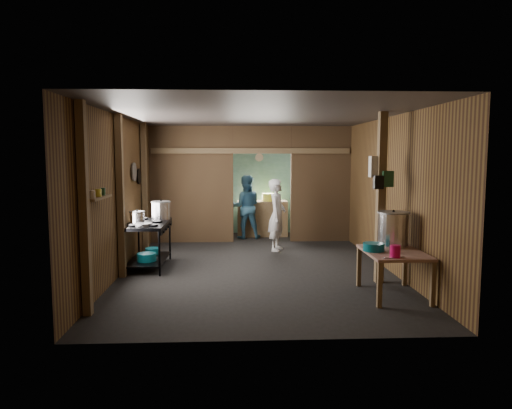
{
  "coord_description": "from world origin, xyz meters",
  "views": [
    {
      "loc": [
        -0.38,
        -8.23,
        1.95
      ],
      "look_at": [
        0.0,
        -0.2,
        1.1
      ],
      "focal_mm": 32.63,
      "sensor_mm": 36.0,
      "label": 1
    }
  ],
  "objects": [
    {
      "name": "floor",
      "position": [
        0.0,
        0.0,
        0.0
      ],
      "size": [
        4.5,
        7.0,
        0.0
      ],
      "primitive_type": "cube",
      "color": "black",
      "rests_on": "ground"
    },
    {
      "name": "ceiling",
      "position": [
        0.0,
        0.0,
        2.6
      ],
      "size": [
        4.5,
        7.0,
        0.0
      ],
      "primitive_type": "cube",
      "color": "#47423E",
      "rests_on": "ground"
    },
    {
      "name": "wall_back",
      "position": [
        0.0,
        3.5,
        1.3
      ],
      "size": [
        4.5,
        0.0,
        2.6
      ],
      "primitive_type": "cube",
      "color": "brown",
      "rests_on": "ground"
    },
    {
      "name": "wall_front",
      "position": [
        0.0,
        -3.5,
        1.3
      ],
      "size": [
        4.5,
        0.0,
        2.6
      ],
      "primitive_type": "cube",
      "color": "brown",
      "rests_on": "ground"
    },
    {
      "name": "wall_left",
      "position": [
        -2.25,
        0.0,
        1.3
      ],
      "size": [
        0.0,
        7.0,
        2.6
      ],
      "primitive_type": "cube",
      "color": "brown",
      "rests_on": "ground"
    },
    {
      "name": "wall_right",
      "position": [
        2.25,
        0.0,
        1.3
      ],
      "size": [
        0.0,
        7.0,
        2.6
      ],
      "primitive_type": "cube",
      "color": "brown",
      "rests_on": "ground"
    },
    {
      "name": "partition_left",
      "position": [
        -1.32,
        2.2,
        1.3
      ],
      "size": [
        1.85,
        0.1,
        2.6
      ],
      "primitive_type": "cube",
      "color": "brown",
      "rests_on": "floor"
    },
    {
      "name": "partition_right",
      "position": [
        1.57,
        2.2,
        1.3
      ],
      "size": [
        1.35,
        0.1,
        2.6
      ],
      "primitive_type": "cube",
      "color": "brown",
      "rests_on": "floor"
    },
    {
      "name": "partition_header",
      "position": [
        0.25,
        2.2,
        2.3
      ],
      "size": [
        1.3,
        0.1,
        0.6
      ],
      "primitive_type": "cube",
      "color": "brown",
      "rests_on": "wall_back"
    },
    {
      "name": "turquoise_panel",
      "position": [
        0.0,
        3.44,
        1.25
      ],
      "size": [
        4.4,
        0.06,
        2.5
      ],
      "primitive_type": "cube",
      "color": "#7EBEBB",
      "rests_on": "wall_back"
    },
    {
      "name": "back_counter",
      "position": [
        0.3,
        2.95,
        0.42
      ],
      "size": [
        1.2,
        0.5,
        0.85
      ],
      "primitive_type": "cube",
      "color": "brown",
      "rests_on": "floor"
    },
    {
      "name": "wall_clock",
      "position": [
        0.25,
        3.4,
        1.9
      ],
      "size": [
        0.2,
        0.03,
        0.2
      ],
      "primitive_type": "cylinder",
      "rotation": [
        1.57,
        0.0,
        0.0
      ],
      "color": "beige",
      "rests_on": "wall_back"
    },
    {
      "name": "post_left_a",
      "position": [
        -2.18,
        -2.6,
        1.3
      ],
      "size": [
        0.1,
        0.12,
        2.6
      ],
      "primitive_type": "cube",
      "color": "brown",
      "rests_on": "floor"
    },
    {
      "name": "post_left_b",
      "position": [
        -2.18,
        -0.8,
        1.3
      ],
      "size": [
        0.1,
        0.12,
        2.6
      ],
      "primitive_type": "cube",
      "color": "brown",
      "rests_on": "floor"
    },
    {
      "name": "post_left_c",
      "position": [
        -2.18,
        1.2,
        1.3
      ],
      "size": [
        0.1,
        0.12,
        2.6
      ],
      "primitive_type": "cube",
      "color": "brown",
      "rests_on": "floor"
    },
    {
      "name": "post_right",
      "position": [
        2.18,
        -0.2,
        1.3
      ],
      "size": [
        0.1,
        0.12,
        2.6
      ],
      "primitive_type": "cube",
      "color": "brown",
      "rests_on": "floor"
    },
    {
      "name": "post_free",
      "position": [
        1.85,
        -1.3,
        1.3
      ],
      "size": [
        0.12,
        0.12,
        2.6
      ],
      "primitive_type": "cube",
      "color": "brown",
      "rests_on": "floor"
    },
    {
      "name": "cross_beam",
      "position": [
        0.0,
        2.15,
        2.05
      ],
      "size": [
        4.4,
        0.12,
        0.12
      ],
      "primitive_type": "cube",
      "color": "brown",
      "rests_on": "wall_left"
    },
    {
      "name": "pan_lid_big",
      "position": [
        -2.21,
        0.4,
        1.65
      ],
      "size": [
        0.03,
        0.34,
        0.34
      ],
      "primitive_type": "cylinder",
      "rotation": [
        0.0,
        1.57,
        0.0
      ],
      "color": "gray",
      "rests_on": "wall_left"
    },
    {
      "name": "pan_lid_small",
      "position": [
        -2.21,
        0.8,
        1.55
      ],
      "size": [
        0.03,
        0.3,
        0.3
      ],
      "primitive_type": "cylinder",
      "rotation": [
        0.0,
        1.57,
        0.0
      ],
      "color": "black",
      "rests_on": "wall_left"
    },
    {
      "name": "wall_shelf",
      "position": [
        -2.15,
        -2.1,
        1.4
      ],
      "size": [
        0.14,
        0.8,
        0.03
      ],
      "primitive_type": "cube",
      "color": "brown",
      "rests_on": "wall_left"
    },
    {
      "name": "jar_white",
      "position": [
        -2.15,
        -2.35,
        1.47
      ],
      "size": [
        0.07,
        0.07,
        0.1
      ],
      "primitive_type": "cylinder",
      "color": "beige",
      "rests_on": "wall_shelf"
    },
    {
      "name": "jar_yellow",
      "position": [
        -2.15,
        -2.1,
        1.47
      ],
      "size": [
        0.08,
        0.08,
        0.1
      ],
      "primitive_type": "cylinder",
      "color": "yellow",
      "rests_on": "wall_shelf"
    },
    {
      "name": "jar_green",
      "position": [
        -2.15,
        -1.88,
        1.47
      ],
      "size": [
        0.06,
        0.06,
        0.1
      ],
      "primitive_type": "cylinder",
      "color": "#1C4629",
      "rests_on": "wall_shelf"
    },
    {
      "name": "bag_white",
      "position": [
        1.8,
        -1.22,
        1.78
      ],
      "size": [
        0.22,
        0.15,
        0.32
      ],
      "primitive_type": "cube",
      "color": "beige",
      "rests_on": "post_free"
    },
    {
      "name": "bag_green",
      "position": [
        1.92,
        -1.36,
        1.6
      ],
      "size": [
        0.16,
        0.12,
        0.24
      ],
      "primitive_type": "cube",
      "color": "#1C4629",
      "rests_on": "post_free"
    },
    {
      "name": "bag_black",
      "position": [
        1.78,
        -1.38,
        1.55
      ],
      "size": [
        0.14,
        0.1,
        0.2
      ],
      "primitive_type": "cube",
      "color": "black",
      "rests_on": "post_free"
    },
    {
      "name": "gas_range",
      "position": [
        -1.88,
        -0.17,
        0.4
      ],
      "size": [
        0.69,
        1.34,
        0.79
      ],
      "primitive_type": null,
      "color": "black",
      "rests_on": "floor"
    },
    {
      "name": "prep_table",
      "position": [
        1.83,
        -2.0,
        0.32
      ],
      "size": [
        0.78,
        1.07,
        0.63
      ],
      "primitive_type": null,
      "color": "#A57866",
      "rests_on": "floor"
    },
    {
      "name": "stove_pot_large",
      "position": [
        -1.71,
        0.23,
        0.95
      ],
      "size": [
        0.42,
        0.42,
        0.35
      ],
      "primitive_type": null,
      "rotation": [
        0.0,
        0.0,
        -0.23
      ],
      "color": "silver",
      "rests_on": "gas_range"
    },
    {
      "name": "stove_pot_med",
      "position": [
        -2.05,
        -0.23,
        0.89
      ],
      "size": [
        0.28,
        0.28,
        0.22
      ],
      "primitive_type": null,
      "rotation": [
        0.0,
        0.0,
        0.08
      ],
      "color": "silver",
      "rests_on": "gas_range"
    },
    {
      "name": "frying_pan",
      "position": [
        -1.88,
        -0.58,
        0.82
      ],
      "size": [
        0.32,
        0.52,
        0.07
      ],
      "primitive_type": null,
      "rotation": [
        0.0,
        0.0,
        -0.06
      ],
      "color": "gray",
      "rests_on": "gas_range"
    },
    {
      "name": "blue_tub_front",
      "position": [
        -1.88,
        -0.35,
        0.22
      ],
      "size": [
        0.33,
        0.33,
        0.13
      ],
      "primitive_type": "cylinder",
      "color": "#086170",
      "rests_on": "gas_range"
    },
    {
      "name": "blue_tub_back",
      "position": [
        -1.88,
        0.22,
        0.21
      ],
      "size": [
        0.27,
        0.27,
        0.11
      ],
      "primitive_type": "cylinder",
      "color": "#086170",
      "rests_on": "gas_range"
    },
    {
      "name": "stock_pot",
      "position": [
        1.93,
        -1.65,
        0.87
      ],
      "size": [
        0.59,
        0.59,
        0.53
      ],
      "primitive_type": null,
      "rotation": [
        0.0,
        0.0,
        0.38
      ],
      "color": "silver",
      "rests_on": "prep_table"
    },
    {
      "name": "wash_basin",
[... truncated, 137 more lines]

